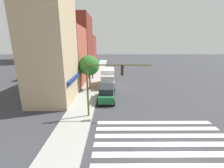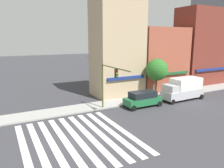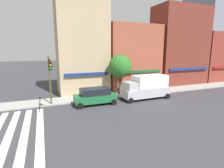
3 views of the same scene
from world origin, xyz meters
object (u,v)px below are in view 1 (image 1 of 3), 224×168
object	(u,v)px
suv_green	(107,93)
street_tree	(89,65)
traffic_signal	(104,80)
pedestrian_white_shirt	(87,84)
pedestrian_green_top	(93,74)
box_truck_silver	(108,77)

from	to	relation	value
suv_green	street_tree	distance (m)	6.02
traffic_signal	suv_green	distance (m)	5.53
suv_green	pedestrian_white_shirt	world-z (taller)	suv_green
pedestrian_green_top	pedestrian_white_shirt	world-z (taller)	same
pedestrian_white_shirt	box_truck_silver	bearing A→B (deg)	156.62
suv_green	pedestrian_green_top	bearing A→B (deg)	15.46
suv_green	traffic_signal	bearing A→B (deg)	179.16
suv_green	pedestrian_green_top	xyz separation A→B (m)	(12.44, 3.36, 0.04)
traffic_signal	street_tree	size ratio (longest dim) A/B	1.13
pedestrian_white_shirt	street_tree	world-z (taller)	street_tree
suv_green	box_truck_silver	size ratio (longest dim) A/B	0.75
suv_green	pedestrian_white_shirt	size ratio (longest dim) A/B	2.66
pedestrian_green_top	box_truck_silver	bearing A→B (deg)	53.11
suv_green	street_tree	size ratio (longest dim) A/B	0.86
box_truck_silver	street_tree	size ratio (longest dim) A/B	1.14
pedestrian_green_top	street_tree	xyz separation A→B (m)	(-8.04, -0.56, 2.96)
traffic_signal	suv_green	xyz separation A→B (m)	(4.71, -0.10, -2.90)
traffic_signal	pedestrian_white_shirt	xyz separation A→B (m)	(9.09, 3.09, -2.86)
box_truck_silver	street_tree	distance (m)	4.42
traffic_signal	pedestrian_white_shirt	bearing A→B (deg)	18.77
suv_green	box_truck_silver	distance (m)	6.82
pedestrian_green_top	pedestrian_white_shirt	size ratio (longest dim) A/B	1.00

